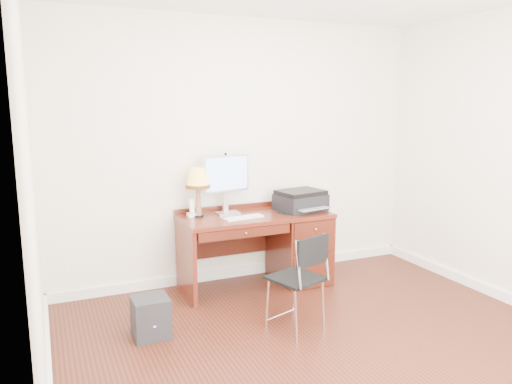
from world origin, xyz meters
name	(u,v)px	position (x,y,z in m)	size (l,w,h in m)	color
ground	(328,345)	(0.00, 0.00, 0.00)	(4.00, 4.00, 0.00)	#34140B
room_shell	(290,309)	(0.00, 0.63, 0.05)	(4.00, 4.00, 4.00)	white
desk	(284,243)	(0.32, 1.40, 0.41)	(1.50, 0.67, 0.75)	#5A1E13
monitor	(227,177)	(-0.24, 1.57, 1.12)	(0.51, 0.20, 0.59)	silver
keyboard	(244,217)	(-0.17, 1.29, 0.76)	(0.40, 0.11, 0.02)	white
mouse_pad	(289,211)	(0.34, 1.34, 0.76)	(0.24, 0.24, 0.05)	black
printer	(301,200)	(0.50, 1.39, 0.85)	(0.53, 0.45, 0.21)	black
leg_lamp	(198,181)	(-0.56, 1.52, 1.10)	(0.24, 0.24, 0.48)	black
phone	(192,212)	(-0.62, 1.55, 0.80)	(0.09, 0.09, 0.18)	white
pen_cup	(279,203)	(0.36, 1.60, 0.80)	(0.08, 0.08, 0.10)	black
chair	(299,273)	(-0.08, 0.32, 0.50)	(0.49, 0.49, 0.82)	black
equipment_box	(151,317)	(-1.22, 0.71, 0.16)	(0.28, 0.28, 0.33)	black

